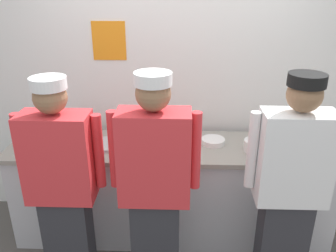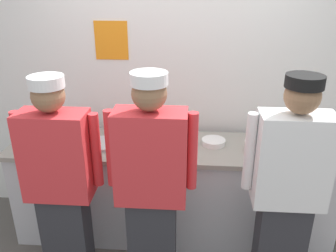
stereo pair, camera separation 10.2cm
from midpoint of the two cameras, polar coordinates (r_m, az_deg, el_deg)
wall_back at (r=3.28m, az=2.16°, el=7.32°), size 4.43×0.11×2.71m
prep_counter at (r=3.24m, az=1.61°, el=-10.42°), size 2.83×0.65×0.91m
chef_near_left at (r=2.61m, az=-16.10°, el=-8.97°), size 0.61×0.24×1.68m
chef_center at (r=2.43m, az=-1.53°, el=-9.81°), size 0.62×0.24×1.72m
chef_far_right at (r=2.55m, az=20.07°, el=-9.73°), size 0.62×0.24×1.71m
plate_stack_front at (r=3.05m, az=8.40°, el=-2.61°), size 0.20×0.20×0.05m
plate_stack_rear at (r=2.98m, az=15.12°, el=-3.38°), size 0.19×0.19×0.10m
mixing_bowl_steel at (r=3.25m, az=-16.83°, el=-1.14°), size 0.36×0.36×0.11m
sheet_tray at (r=3.06m, az=-7.76°, el=-2.75°), size 0.51×0.38×0.02m
squeeze_bottle_primary at (r=3.26m, az=-10.94°, el=0.17°), size 0.05×0.05×0.19m
squeeze_bottle_secondary at (r=3.00m, az=-0.25°, el=-1.39°), size 0.06×0.06×0.19m
squeeze_bottle_spare at (r=3.03m, az=-18.11°, el=-2.47°), size 0.05×0.05×0.18m
ramekin_green_sauce at (r=3.06m, az=4.98°, el=-2.43°), size 0.09×0.09×0.04m
ramekin_red_sauce at (r=3.11m, az=20.72°, el=-3.47°), size 0.08×0.08×0.04m
chefs_knife at (r=3.23m, az=20.07°, el=-2.74°), size 0.27×0.03×0.02m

